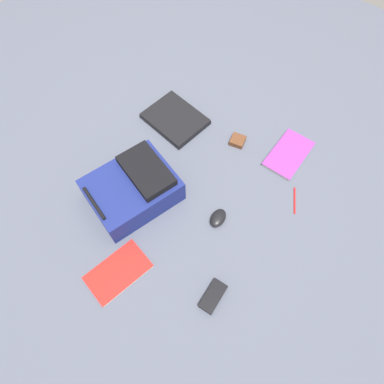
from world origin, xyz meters
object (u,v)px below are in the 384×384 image
Objects in this scene: computer_mouse at (218,218)px; power_brick at (213,296)px; laptop at (175,119)px; book_red at (289,154)px; book_comic at (118,272)px; earbud_pouch at (238,141)px; backpack at (134,188)px; pen_black at (295,200)px.

computer_mouse reaches higher than power_brick.
power_brick is (0.72, -0.63, -0.00)m from laptop.
book_red is 0.82m from power_brick.
book_comic is 0.89m from earbud_pouch.
laptop is at bearing 112.80° from book_comic.
laptop is 0.87m from book_comic.
backpack is 3.28× the size of pen_black.
book_red is at bearing 54.98° from backpack.
backpack is 0.61m from earbud_pouch.
earbud_pouch is at bearing -159.66° from book_red.
earbud_pouch is (-0.25, -0.09, 0.00)m from book_red.
book_comic is 2.16× the size of power_brick.
book_comic is at bearing -90.93° from earbud_pouch.
pen_black is at bearing -52.97° from book_red.
power_brick is 1.86× the size of earbud_pouch.
earbud_pouch is at bearing 117.14° from power_brick.
power_brick is at bearing -66.18° from computer_mouse.
book_red is at bearing 72.88° from computer_mouse.
computer_mouse is 0.71× the size of pen_black.
book_red is 2.08× the size of power_brick.
earbud_pouch is (0.35, 0.09, -0.00)m from laptop.
backpack reaches higher than laptop.
computer_mouse is (-0.08, -0.52, 0.01)m from book_red.
backpack is 0.50m from laptop.
pen_black is at bearing -15.61° from earbud_pouch.
book_comic reaches higher than pen_black.
laptop is at bearing -163.05° from book_red.
computer_mouse is (0.19, 0.47, 0.01)m from book_comic.
earbud_pouch is at bearing 89.07° from book_comic.
computer_mouse is 1.37× the size of earbud_pouch.
book_red reaches higher than book_comic.
earbud_pouch is (-0.18, 0.42, -0.00)m from computer_mouse.
book_red is at bearing 20.34° from earbud_pouch.
computer_mouse is at bearing -127.25° from pen_black.
laptop is (-0.14, 0.47, -0.06)m from backpack.
backpack reaches higher than computer_mouse.
book_red reaches higher than pen_black.
book_comic is (0.19, -0.32, -0.07)m from backpack.
earbud_pouch is (0.01, 0.89, 0.00)m from book_comic.
power_brick is at bearing -62.86° from earbud_pouch.
pen_black is 0.43m from earbud_pouch.
computer_mouse is 0.35m from power_brick.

